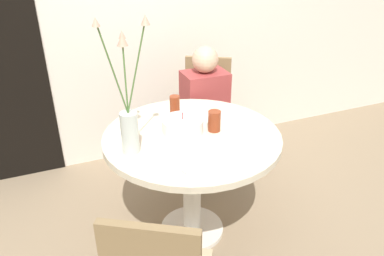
# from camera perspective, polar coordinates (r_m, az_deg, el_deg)

# --- Properties ---
(ground_plane) EXTENTS (16.00, 16.00, 0.00)m
(ground_plane) POSITION_cam_1_polar(r_m,az_deg,el_deg) (2.70, -0.00, -15.23)
(ground_plane) COLOR #89755B
(wall_back) EXTENTS (8.00, 0.05, 2.60)m
(wall_back) POSITION_cam_1_polar(r_m,az_deg,el_deg) (3.16, -8.57, 17.57)
(wall_back) COLOR silver
(wall_back) RESTS_ON ground_plane
(dining_table) EXTENTS (1.07, 1.07, 0.76)m
(dining_table) POSITION_cam_1_polar(r_m,az_deg,el_deg) (2.32, -0.00, -3.97)
(dining_table) COLOR beige
(dining_table) RESTS_ON ground_plane
(chair_left_flank) EXTENTS (0.55, 0.55, 0.93)m
(chair_left_flank) POSITION_cam_1_polar(r_m,az_deg,el_deg) (3.16, 2.18, 3.23)
(chair_left_flank) COLOR tan
(chair_left_flank) RESTS_ON ground_plane
(birthday_cake) EXTENTS (0.25, 0.25, 0.13)m
(birthday_cake) POSITION_cam_1_polar(r_m,az_deg,el_deg) (2.26, -1.44, 0.39)
(birthday_cake) COLOR white
(birthday_cake) RESTS_ON dining_table
(flower_vase) EXTENTS (0.27, 0.20, 0.75)m
(flower_vase) POSITION_cam_1_polar(r_m,az_deg,el_deg) (2.00, -9.61, 1.70)
(flower_vase) COLOR silver
(flower_vase) RESTS_ON dining_table
(side_plate) EXTENTS (0.22, 0.22, 0.01)m
(side_plate) POSITION_cam_1_polar(r_m,az_deg,el_deg) (1.95, 1.12, -5.57)
(side_plate) COLOR silver
(side_plate) RESTS_ON dining_table
(drink_glass_0) EXTENTS (0.07, 0.07, 0.13)m
(drink_glass_0) POSITION_cam_1_polar(r_m,az_deg,el_deg) (2.48, -2.54, 3.52)
(drink_glass_0) COLOR maroon
(drink_glass_0) RESTS_ON dining_table
(drink_glass_1) EXTENTS (0.08, 0.08, 0.13)m
(drink_glass_1) POSITION_cam_1_polar(r_m,az_deg,el_deg) (2.27, 3.43, 1.07)
(drink_glass_1) COLOR maroon
(drink_glass_1) RESTS_ON dining_table
(drink_glass_2) EXTENTS (0.07, 0.07, 0.11)m
(drink_glass_2) POSITION_cam_1_polar(r_m,az_deg,el_deg) (2.18, -9.09, -0.56)
(drink_glass_2) COLOR maroon
(drink_glass_2) RESTS_ON dining_table
(person_guest) EXTENTS (0.34, 0.24, 1.09)m
(person_guest) POSITION_cam_1_polar(r_m,az_deg,el_deg) (3.02, 1.88, 1.67)
(person_guest) COLOR #383333
(person_guest) RESTS_ON ground_plane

